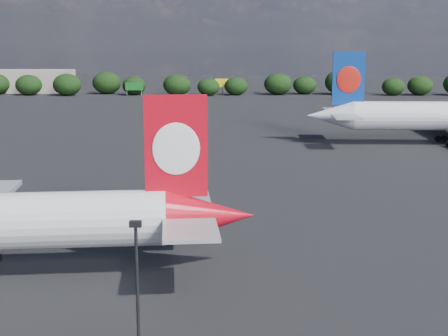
{
  "coord_description": "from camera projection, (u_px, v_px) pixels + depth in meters",
  "views": [
    {
      "loc": [
        16.97,
        -37.42,
        17.99
      ],
      "look_at": [
        16.0,
        12.0,
        8.0
      ],
      "focal_mm": 50.0,
      "sensor_mm": 36.0,
      "label": 1
    }
  ],
  "objects": [
    {
      "name": "apron_lamp_post",
      "position": [
        138.0,
        311.0,
        29.06
      ],
      "size": [
        0.55,
        0.3,
        10.05
      ],
      "color": "black",
      "rests_on": "ground"
    },
    {
      "name": "highway_sign",
      "position": [
        134.0,
        87.0,
        212.77
      ],
      "size": [
        6.0,
        0.3,
        4.5
      ],
      "color": "#13601D",
      "rests_on": "ground"
    },
    {
      "name": "terminal_building",
      "position": [
        14.0,
        81.0,
        229.18
      ],
      "size": [
        42.0,
        16.0,
        8.0
      ],
      "color": "gray",
      "rests_on": "ground"
    },
    {
      "name": "horizon_treeline",
      "position": [
        210.0,
        84.0,
        216.39
      ],
      "size": [
        203.77,
        16.0,
        8.77
      ],
      "color": "black",
      "rests_on": "ground"
    },
    {
      "name": "ground",
      "position": [
        130.0,
        157.0,
        99.36
      ],
      "size": [
        500.0,
        500.0,
        0.0
      ],
      "primitive_type": "plane",
      "color": "black",
      "rests_on": "ground"
    },
    {
      "name": "billboard_yellow",
      "position": [
        222.0,
        83.0,
        217.92
      ],
      "size": [
        5.0,
        0.3,
        5.5
      ],
      "color": "yellow",
      "rests_on": "ground"
    }
  ]
}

